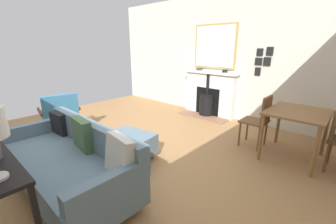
{
  "coord_description": "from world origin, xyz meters",
  "views": [
    {
      "loc": [
        1.74,
        2.8,
        1.64
      ],
      "look_at": [
        -0.81,
        0.48,
        0.58
      ],
      "focal_mm": 23.04,
      "sensor_mm": 36.0,
      "label": 1
    }
  ],
  "objects_px": {
    "mantel_bowl_near": "(199,69)",
    "dining_table": "(297,118)",
    "fireplace": "(209,96)",
    "sofa": "(71,161)",
    "armchair_accent": "(60,111)",
    "ottoman": "(129,144)",
    "mantel_bowl_far": "(225,71)",
    "dining_chair_near_fireplace": "(260,118)"
  },
  "relations": [
    {
      "from": "sofa",
      "to": "dining_chair_near_fireplace",
      "type": "xyz_separation_m",
      "value": [
        -2.56,
        1.25,
        0.19
      ]
    },
    {
      "from": "sofa",
      "to": "armchair_accent",
      "type": "xyz_separation_m",
      "value": [
        -0.6,
        -1.76,
        0.13
      ]
    },
    {
      "from": "fireplace",
      "to": "dining_table",
      "type": "distance_m",
      "value": 2.32
    },
    {
      "from": "armchair_accent",
      "to": "mantel_bowl_near",
      "type": "bearing_deg",
      "value": 159.74
    },
    {
      "from": "mantel_bowl_near",
      "to": "ottoman",
      "type": "height_order",
      "value": "mantel_bowl_near"
    },
    {
      "from": "fireplace",
      "to": "dining_table",
      "type": "bearing_deg",
      "value": 64.75
    },
    {
      "from": "fireplace",
      "to": "sofa",
      "type": "relative_size",
      "value": 0.67
    },
    {
      "from": "sofa",
      "to": "ottoman",
      "type": "relative_size",
      "value": 2.69
    },
    {
      "from": "sofa",
      "to": "mantel_bowl_far",
      "type": "bearing_deg",
      "value": 179.5
    },
    {
      "from": "dining_chair_near_fireplace",
      "to": "fireplace",
      "type": "bearing_deg",
      "value": -122.11
    },
    {
      "from": "fireplace",
      "to": "mantel_bowl_far",
      "type": "xyz_separation_m",
      "value": [
        -0.03,
        0.35,
        0.62
      ]
    },
    {
      "from": "sofa",
      "to": "dining_table",
      "type": "bearing_deg",
      "value": 145.34
    },
    {
      "from": "mantel_bowl_far",
      "to": "dining_table",
      "type": "relative_size",
      "value": 0.14
    },
    {
      "from": "sofa",
      "to": "armchair_accent",
      "type": "relative_size",
      "value": 2.52
    },
    {
      "from": "mantel_bowl_far",
      "to": "ottoman",
      "type": "distance_m",
      "value": 2.85
    },
    {
      "from": "mantel_bowl_far",
      "to": "dining_table",
      "type": "distance_m",
      "value": 2.07
    },
    {
      "from": "ottoman",
      "to": "dining_chair_near_fireplace",
      "type": "height_order",
      "value": "dining_chair_near_fireplace"
    },
    {
      "from": "mantel_bowl_near",
      "to": "ottoman",
      "type": "distance_m",
      "value": 2.92
    },
    {
      "from": "mantel_bowl_near",
      "to": "fireplace",
      "type": "bearing_deg",
      "value": 85.5
    },
    {
      "from": "sofa",
      "to": "dining_table",
      "type": "relative_size",
      "value": 2.25
    },
    {
      "from": "mantel_bowl_near",
      "to": "ottoman",
      "type": "xyz_separation_m",
      "value": [
        2.72,
        0.64,
        -0.86
      ]
    },
    {
      "from": "mantel_bowl_far",
      "to": "dining_chair_near_fireplace",
      "type": "xyz_separation_m",
      "value": [
        1.01,
        1.22,
        -0.58
      ]
    },
    {
      "from": "fireplace",
      "to": "ottoman",
      "type": "xyz_separation_m",
      "value": [
        2.69,
        0.3,
        -0.24
      ]
    },
    {
      "from": "sofa",
      "to": "armchair_accent",
      "type": "distance_m",
      "value": 1.86
    },
    {
      "from": "fireplace",
      "to": "mantel_bowl_near",
      "type": "relative_size",
      "value": 8.67
    },
    {
      "from": "armchair_accent",
      "to": "dining_chair_near_fireplace",
      "type": "xyz_separation_m",
      "value": [
        -1.96,
        3.01,
        0.05
      ]
    },
    {
      "from": "dining_table",
      "to": "dining_chair_near_fireplace",
      "type": "relative_size",
      "value": 1.02
    },
    {
      "from": "mantel_bowl_near",
      "to": "mantel_bowl_far",
      "type": "height_order",
      "value": "mantel_bowl_far"
    },
    {
      "from": "ottoman",
      "to": "armchair_accent",
      "type": "height_order",
      "value": "armchair_accent"
    },
    {
      "from": "armchair_accent",
      "to": "dining_table",
      "type": "relative_size",
      "value": 0.89
    },
    {
      "from": "mantel_bowl_near",
      "to": "mantel_bowl_far",
      "type": "xyz_separation_m",
      "value": [
        0.0,
        0.69,
        0.01
      ]
    },
    {
      "from": "ottoman",
      "to": "fireplace",
      "type": "bearing_deg",
      "value": -173.6
    },
    {
      "from": "dining_table",
      "to": "mantel_bowl_far",
      "type": "bearing_deg",
      "value": -120.2
    },
    {
      "from": "dining_table",
      "to": "fireplace",
      "type": "bearing_deg",
      "value": -115.25
    },
    {
      "from": "mantel_bowl_near",
      "to": "armchair_accent",
      "type": "xyz_separation_m",
      "value": [
        2.98,
        -1.1,
        -0.63
      ]
    },
    {
      "from": "mantel_bowl_near",
      "to": "sofa",
      "type": "distance_m",
      "value": 3.72
    },
    {
      "from": "mantel_bowl_near",
      "to": "ottoman",
      "type": "relative_size",
      "value": 0.21
    },
    {
      "from": "mantel_bowl_far",
      "to": "armchair_accent",
      "type": "relative_size",
      "value": 0.15
    },
    {
      "from": "mantel_bowl_near",
      "to": "dining_table",
      "type": "xyz_separation_m",
      "value": [
        1.01,
        2.43,
        -0.46
      ]
    },
    {
      "from": "sofa",
      "to": "armchair_accent",
      "type": "height_order",
      "value": "armchair_accent"
    },
    {
      "from": "sofa",
      "to": "fireplace",
      "type": "bearing_deg",
      "value": -174.84
    },
    {
      "from": "ottoman",
      "to": "dining_chair_near_fireplace",
      "type": "bearing_deg",
      "value": 143.28
    }
  ]
}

